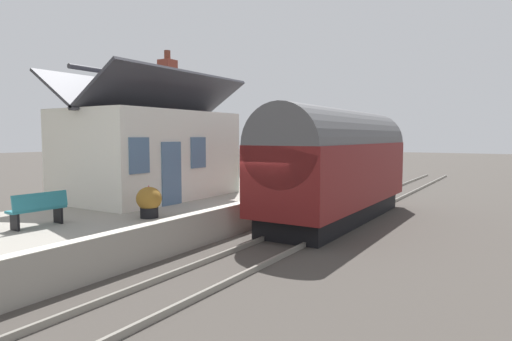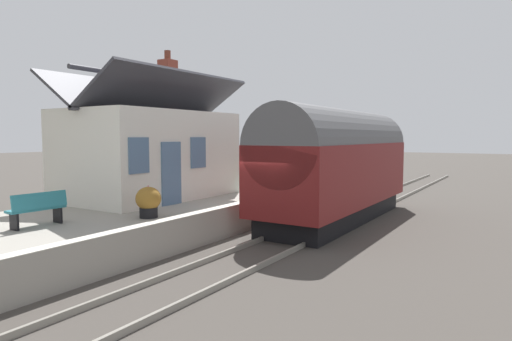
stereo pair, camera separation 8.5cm
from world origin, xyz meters
TOP-DOWN VIEW (x-y plane):
  - ground_plane at (0.00, 0.00)m, footprint 160.00×160.00m
  - platform at (0.00, 3.67)m, footprint 32.00×5.35m
  - platform_edge_coping at (0.00, 1.18)m, footprint 32.00×0.36m
  - rail_near at (0.00, -1.62)m, footprint 52.00×0.08m
  - rail_far at (0.00, -0.18)m, footprint 52.00×0.08m
  - train at (3.71, -0.90)m, footprint 9.68×2.73m
  - station_building at (-0.51, 4.84)m, footprint 6.62×4.14m
  - bench_mid_platform at (10.38, 3.12)m, footprint 1.42×0.50m
  - bench_by_lamp at (-5.92, 3.28)m, footprint 1.42×0.50m
  - bench_near_building at (6.89, 3.43)m, footprint 1.41×0.46m
  - planter_edge_far at (-3.55, 1.83)m, footprint 0.71×0.71m
  - planter_by_door at (3.09, 2.11)m, footprint 1.06×0.32m
  - planter_bench_right at (9.98, 4.89)m, footprint 0.48×0.48m
  - station_sign_board at (4.81, 1.67)m, footprint 0.96×0.06m

SIDE VIEW (x-z plane):
  - ground_plane at x=0.00m, z-range 0.00..0.00m
  - rail_near at x=0.00m, z-range 0.00..0.14m
  - rail_far at x=0.00m, z-range 0.00..0.14m
  - platform at x=0.00m, z-range 0.00..1.00m
  - platform_edge_coping at x=0.00m, z-range 1.00..1.01m
  - planter_by_door at x=3.09m, z-range 0.98..1.53m
  - planter_bench_right at x=9.98m, z-range 1.03..1.88m
  - planter_edge_far at x=-3.55m, z-range 1.00..1.93m
  - bench_mid_platform at x=10.38m, z-range 1.03..1.91m
  - bench_by_lamp at x=-5.92m, z-range 1.03..1.91m
  - bench_near_building at x=6.89m, z-range 1.03..1.91m
  - station_sign_board at x=4.81m, z-range 1.40..2.97m
  - train at x=3.71m, z-range 0.06..4.38m
  - station_building at x=-0.51m, z-range -0.08..5.50m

